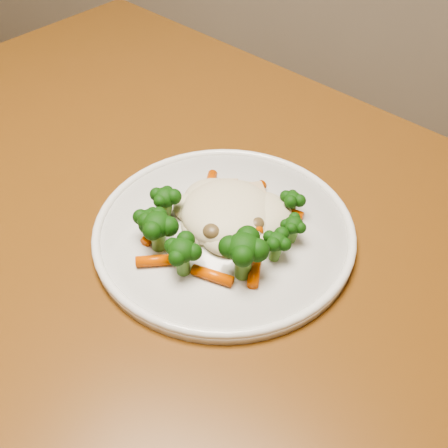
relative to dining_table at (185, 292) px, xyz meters
name	(u,v)px	position (x,y,z in m)	size (l,w,h in m)	color
dining_table	(185,292)	(0.00, 0.00, 0.00)	(1.38, 1.16, 0.75)	brown
plate	(224,233)	(0.05, 0.02, 0.11)	(0.30, 0.30, 0.01)	white
meal	(220,220)	(0.05, 0.01, 0.14)	(0.18, 0.19, 0.05)	beige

